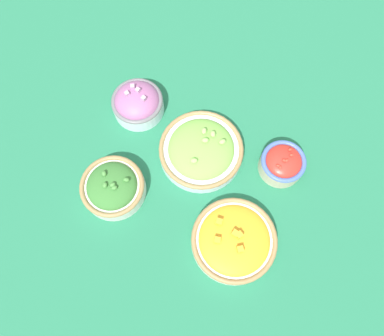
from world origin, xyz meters
name	(u,v)px	position (x,y,z in m)	size (l,w,h in m)	color
ground_plane	(192,172)	(0.00, 0.00, 0.00)	(3.00, 3.00, 0.00)	#23704C
bowl_lettuce	(201,150)	(-0.01, 0.05, 0.03)	(0.21, 0.21, 0.07)	silver
bowl_broccoli	(113,187)	(-0.13, -0.15, 0.03)	(0.16, 0.16, 0.08)	silver
bowl_squash	(234,240)	(0.18, -0.09, 0.02)	(0.20, 0.20, 0.06)	silver
bowl_red_onion	(138,103)	(-0.22, 0.07, 0.04)	(0.13, 0.13, 0.08)	silver
bowl_cherry_tomatoes	(282,163)	(0.18, 0.13, 0.03)	(0.11, 0.11, 0.07)	beige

